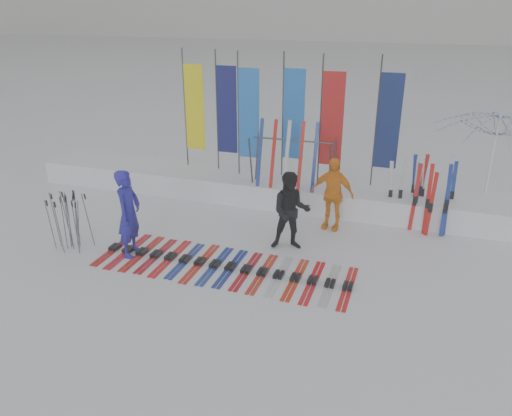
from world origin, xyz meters
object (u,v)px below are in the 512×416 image
(tent_canopy, at_px, (492,166))
(ski_row, at_px, (223,266))
(person_yellow, at_px, (332,194))
(person_blue, at_px, (129,213))
(ski_rack, at_px, (292,156))
(person_black, at_px, (291,211))

(tent_canopy, bearing_deg, ski_row, -139.75)
(person_yellow, bearing_deg, ski_row, -115.40)
(person_blue, xyz_separation_m, ski_rack, (2.50, 3.54, 0.46))
(person_blue, bearing_deg, ski_rack, -40.21)
(person_blue, bearing_deg, person_black, -71.56)
(person_yellow, xyz_separation_m, ski_row, (-1.69, -2.56, -0.82))
(person_blue, bearing_deg, ski_row, -93.12)
(person_black, bearing_deg, person_blue, -172.95)
(person_yellow, bearing_deg, ski_rack, 151.07)
(person_yellow, bearing_deg, person_blue, -136.61)
(person_black, distance_m, person_yellow, 1.45)
(person_yellow, bearing_deg, person_black, -108.03)
(person_blue, distance_m, ski_row, 2.20)
(person_black, bearing_deg, person_yellow, 47.58)
(person_blue, xyz_separation_m, tent_canopy, (7.14, 4.41, 0.41))
(person_yellow, distance_m, tent_canopy, 3.90)
(ski_row, distance_m, ski_rack, 3.76)
(person_blue, height_order, ski_rack, person_blue)
(person_blue, distance_m, person_yellow, 4.54)
(ski_row, height_order, ski_rack, ski_rack)
(person_black, height_order, ski_row, person_black)
(person_blue, relative_size, person_yellow, 1.08)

